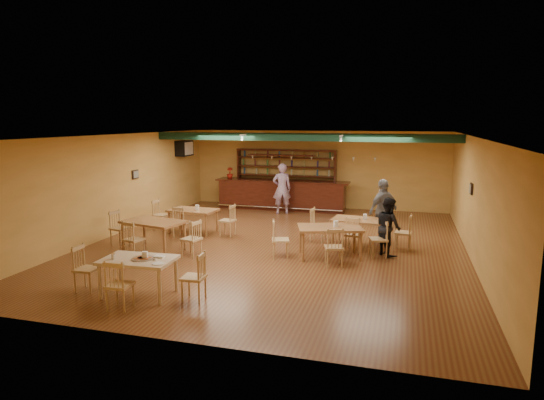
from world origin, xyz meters
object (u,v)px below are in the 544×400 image
(dining_table_c, at_px, (154,235))
(patron_right_a, at_px, (388,226))
(bar_counter, at_px, (282,195))
(dining_table_b, at_px, (359,232))
(dining_table_a, at_px, (193,221))
(near_table, at_px, (139,277))
(patron_bar, at_px, (282,189))
(dining_table_d, at_px, (329,242))

(dining_table_c, relative_size, patron_right_a, 1.06)
(bar_counter, xyz_separation_m, dining_table_b, (3.39, -4.53, -0.20))
(dining_table_a, height_order, near_table, near_table)
(dining_table_a, xyz_separation_m, patron_bar, (1.88, 3.59, 0.57))
(bar_counter, xyz_separation_m, dining_table_c, (-1.80, -6.54, -0.17))
(dining_table_c, distance_m, dining_table_d, 4.63)
(bar_counter, distance_m, dining_table_b, 5.66)
(patron_bar, bearing_deg, near_table, 64.57)
(dining_table_d, height_order, patron_bar, patron_bar)
(dining_table_d, relative_size, patron_right_a, 1.05)
(dining_table_b, xyz_separation_m, patron_bar, (-3.18, 3.70, 0.57))
(dining_table_c, distance_m, patron_bar, 6.09)
(dining_table_c, distance_m, near_table, 3.32)
(bar_counter, height_order, dining_table_d, bar_counter)
(bar_counter, xyz_separation_m, dining_table_a, (-1.66, -4.41, -0.21))
(bar_counter, bearing_deg, dining_table_b, -53.14)
(dining_table_b, bearing_deg, dining_table_d, -107.17)
(patron_bar, bearing_deg, dining_table_a, 41.05)
(dining_table_a, xyz_separation_m, dining_table_c, (-0.14, -2.13, 0.04))
(dining_table_b, xyz_separation_m, dining_table_c, (-5.19, -2.02, 0.03))
(dining_table_a, bearing_deg, bar_counter, 74.26)
(dining_table_b, height_order, dining_table_d, dining_table_d)
(dining_table_c, bearing_deg, dining_table_a, 98.95)
(dining_table_d, height_order, near_table, dining_table_d)
(dining_table_b, distance_m, patron_bar, 4.91)
(near_table, distance_m, patron_bar, 8.77)
(patron_right_a, bearing_deg, dining_table_a, 48.12)
(bar_counter, xyz_separation_m, patron_bar, (0.22, -0.83, 0.37))
(dining_table_b, bearing_deg, bar_counter, 133.10)
(near_table, bearing_deg, patron_right_a, 39.63)
(dining_table_a, distance_m, dining_table_d, 4.70)
(dining_table_b, bearing_deg, patron_right_a, -38.76)
(patron_bar, bearing_deg, dining_table_d, 95.46)
(patron_right_a, bearing_deg, bar_counter, 5.23)
(bar_counter, distance_m, patron_bar, 0.93)
(dining_table_d, relative_size, near_table, 1.12)
(dining_table_b, relative_size, patron_bar, 0.79)
(bar_counter, relative_size, near_table, 3.68)
(dining_table_b, xyz_separation_m, patron_right_a, (0.80, -0.80, 0.38))
(bar_counter, distance_m, near_table, 9.57)
(dining_table_d, distance_m, patron_bar, 5.74)
(dining_table_c, relative_size, dining_table_d, 1.01)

